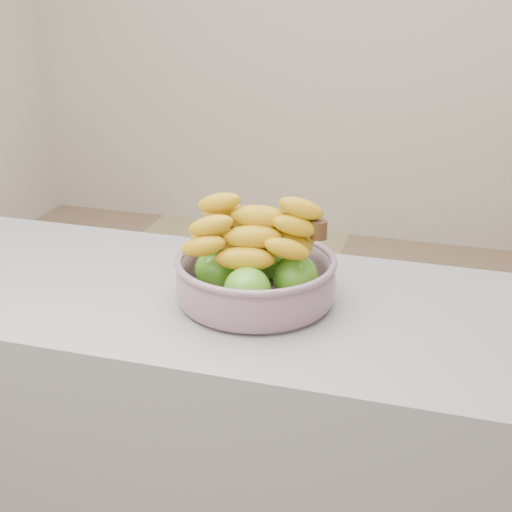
# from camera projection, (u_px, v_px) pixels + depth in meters

# --- Properties ---
(ground) EXTENTS (4.00, 4.00, 0.00)m
(ground) POSITION_uv_depth(u_px,v_px,m) (257.00, 422.00, 2.60)
(ground) COLOR tan
(ground) RESTS_ON ground
(counter) EXTENTS (2.00, 0.60, 0.90)m
(counter) POSITION_uv_depth(u_px,v_px,m) (164.00, 455.00, 1.72)
(counter) COLOR #93929A
(counter) RESTS_ON ground
(fruit_bowl) EXTENTS (0.33, 0.33, 0.21)m
(fruit_bowl) POSITION_uv_depth(u_px,v_px,m) (256.00, 272.00, 1.46)
(fruit_bowl) COLOR #878FA2
(fruit_bowl) RESTS_ON counter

